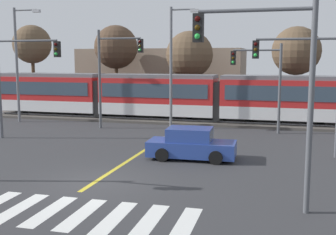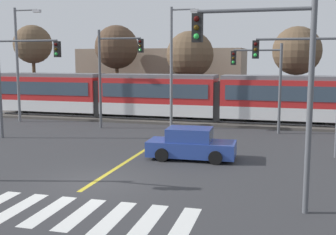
{
  "view_description": "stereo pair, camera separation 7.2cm",
  "coord_description": "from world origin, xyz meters",
  "px_view_note": "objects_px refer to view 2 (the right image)",
  "views": [
    {
      "loc": [
        7.07,
        -14.51,
        4.79
      ],
      "look_at": [
        0.91,
        7.53,
        1.6
      ],
      "focal_mm": 45.0,
      "sensor_mm": 36.0,
      "label": 1
    },
    {
      "loc": [
        7.14,
        -14.49,
        4.79
      ],
      "look_at": [
        0.91,
        7.53,
        1.6
      ],
      "focal_mm": 45.0,
      "sensor_mm": 36.0,
      "label": 2
    }
  ],
  "objects_px": {
    "traffic_light_mid_right": "(309,73)",
    "bare_tree_east": "(190,55)",
    "traffic_light_far_right": "(263,75)",
    "bare_tree_west": "(117,47)",
    "traffic_light_near_right": "(271,72)",
    "street_lamp_centre": "(174,60)",
    "light_rail_tram": "(159,95)",
    "traffic_light_mid_left": "(19,70)",
    "bare_tree_far_east": "(297,51)",
    "street_lamp_west": "(19,58)",
    "bare_tree_far_west": "(33,45)",
    "traffic_light_far_left": "(113,66)",
    "sedan_crossing": "(191,145)"
  },
  "relations": [
    {
      "from": "traffic_light_far_right",
      "to": "bare_tree_far_west",
      "type": "bearing_deg",
      "value": 161.75
    },
    {
      "from": "light_rail_tram",
      "to": "traffic_light_mid_left",
      "type": "height_order",
      "value": "traffic_light_mid_left"
    },
    {
      "from": "bare_tree_west",
      "to": "light_rail_tram",
      "type": "bearing_deg",
      "value": -43.08
    },
    {
      "from": "sedan_crossing",
      "to": "street_lamp_centre",
      "type": "height_order",
      "value": "street_lamp_centre"
    },
    {
      "from": "traffic_light_mid_left",
      "to": "bare_tree_far_west",
      "type": "distance_m",
      "value": 15.49
    },
    {
      "from": "traffic_light_mid_left",
      "to": "light_rail_tram",
      "type": "bearing_deg",
      "value": 59.4
    },
    {
      "from": "traffic_light_mid_right",
      "to": "street_lamp_west",
      "type": "relative_size",
      "value": 0.72
    },
    {
      "from": "street_lamp_centre",
      "to": "traffic_light_far_right",
      "type": "bearing_deg",
      "value": -7.32
    },
    {
      "from": "bare_tree_far_west",
      "to": "street_lamp_west",
      "type": "bearing_deg",
      "value": -63.84
    },
    {
      "from": "bare_tree_west",
      "to": "bare_tree_east",
      "type": "xyz_separation_m",
      "value": [
        7.1,
        -0.64,
        -0.71
      ]
    },
    {
      "from": "traffic_light_near_right",
      "to": "street_lamp_west",
      "type": "distance_m",
      "value": 23.87
    },
    {
      "from": "light_rail_tram",
      "to": "bare_tree_east",
      "type": "height_order",
      "value": "bare_tree_east"
    },
    {
      "from": "street_lamp_centre",
      "to": "street_lamp_west",
      "type": "bearing_deg",
      "value": -175.97
    },
    {
      "from": "light_rail_tram",
      "to": "street_lamp_centre",
      "type": "xyz_separation_m",
      "value": [
        1.93,
        -2.62,
        2.68
      ]
    },
    {
      "from": "traffic_light_far_right",
      "to": "traffic_light_mid_left",
      "type": "relative_size",
      "value": 0.93
    },
    {
      "from": "traffic_light_near_right",
      "to": "bare_tree_far_east",
      "type": "distance_m",
      "value": 22.95
    },
    {
      "from": "traffic_light_far_right",
      "to": "street_lamp_centre",
      "type": "xyz_separation_m",
      "value": [
        -6.16,
        0.79,
        0.93
      ]
    },
    {
      "from": "sedan_crossing",
      "to": "bare_tree_east",
      "type": "relative_size",
      "value": 0.59
    },
    {
      "from": "light_rail_tram",
      "to": "traffic_light_near_right",
      "type": "bearing_deg",
      "value": -63.0
    },
    {
      "from": "light_rail_tram",
      "to": "street_lamp_west",
      "type": "xyz_separation_m",
      "value": [
        -9.92,
        -3.45,
        2.82
      ]
    },
    {
      "from": "bare_tree_far_east",
      "to": "traffic_light_far_left",
      "type": "bearing_deg",
      "value": -141.66
    },
    {
      "from": "traffic_light_far_left",
      "to": "light_rail_tram",
      "type": "bearing_deg",
      "value": 68.03
    },
    {
      "from": "bare_tree_far_east",
      "to": "light_rail_tram",
      "type": "bearing_deg",
      "value": -153.89
    },
    {
      "from": "light_rail_tram",
      "to": "traffic_light_mid_right",
      "type": "height_order",
      "value": "traffic_light_mid_right"
    },
    {
      "from": "traffic_light_far_right",
      "to": "bare_tree_far_west",
      "type": "relative_size",
      "value": 0.73
    },
    {
      "from": "traffic_light_near_right",
      "to": "street_lamp_centre",
      "type": "relative_size",
      "value": 0.8
    },
    {
      "from": "traffic_light_far_left",
      "to": "bare_tree_west",
      "type": "height_order",
      "value": "bare_tree_west"
    },
    {
      "from": "light_rail_tram",
      "to": "bare_tree_east",
      "type": "bearing_deg",
      "value": 72.98
    },
    {
      "from": "traffic_light_mid_right",
      "to": "bare_tree_far_east",
      "type": "relative_size",
      "value": 0.83
    },
    {
      "from": "bare_tree_far_west",
      "to": "traffic_light_mid_right",
      "type": "bearing_deg",
      "value": -28.93
    },
    {
      "from": "bare_tree_far_west",
      "to": "bare_tree_far_east",
      "type": "bearing_deg",
      "value": 3.27
    },
    {
      "from": "light_rail_tram",
      "to": "traffic_light_mid_right",
      "type": "xyz_separation_m",
      "value": [
        10.6,
        -9.59,
        2.06
      ]
    },
    {
      "from": "traffic_light_far_right",
      "to": "bare_tree_west",
      "type": "height_order",
      "value": "bare_tree_west"
    },
    {
      "from": "bare_tree_west",
      "to": "bare_tree_far_west",
      "type": "bearing_deg",
      "value": -168.19
    },
    {
      "from": "street_lamp_west",
      "to": "bare_tree_east",
      "type": "bearing_deg",
      "value": 35.57
    },
    {
      "from": "traffic_light_near_right",
      "to": "traffic_light_mid_left",
      "type": "bearing_deg",
      "value": 150.71
    },
    {
      "from": "traffic_light_mid_right",
      "to": "traffic_light_far_left",
      "type": "bearing_deg",
      "value": 157.87
    },
    {
      "from": "traffic_light_mid_right",
      "to": "traffic_light_mid_left",
      "type": "height_order",
      "value": "traffic_light_mid_left"
    },
    {
      "from": "bare_tree_east",
      "to": "street_lamp_west",
      "type": "bearing_deg",
      "value": -144.43
    },
    {
      "from": "bare_tree_far_east",
      "to": "street_lamp_centre",
      "type": "bearing_deg",
      "value": -137.5
    },
    {
      "from": "traffic_light_far_right",
      "to": "bare_tree_west",
      "type": "relative_size",
      "value": 0.73
    },
    {
      "from": "traffic_light_mid_left",
      "to": "street_lamp_centre",
      "type": "bearing_deg",
      "value": 42.53
    },
    {
      "from": "street_lamp_centre",
      "to": "traffic_light_far_left",
      "type": "bearing_deg",
      "value": -152.89
    },
    {
      "from": "traffic_light_mid_right",
      "to": "bare_tree_far_west",
      "type": "height_order",
      "value": "bare_tree_far_west"
    },
    {
      "from": "traffic_light_far_right",
      "to": "bare_tree_west",
      "type": "xyz_separation_m",
      "value": [
        -13.75,
        8.71,
        2.05
      ]
    },
    {
      "from": "traffic_light_mid_right",
      "to": "bare_tree_east",
      "type": "bearing_deg",
      "value": 122.75
    },
    {
      "from": "street_lamp_west",
      "to": "traffic_light_mid_right",
      "type": "bearing_deg",
      "value": -16.67
    },
    {
      "from": "traffic_light_near_right",
      "to": "traffic_light_far_right",
      "type": "relative_size",
      "value": 1.15
    },
    {
      "from": "traffic_light_far_right",
      "to": "bare_tree_west",
      "type": "bearing_deg",
      "value": 147.65
    },
    {
      "from": "street_lamp_west",
      "to": "bare_tree_far_east",
      "type": "bearing_deg",
      "value": 22.79
    }
  ]
}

